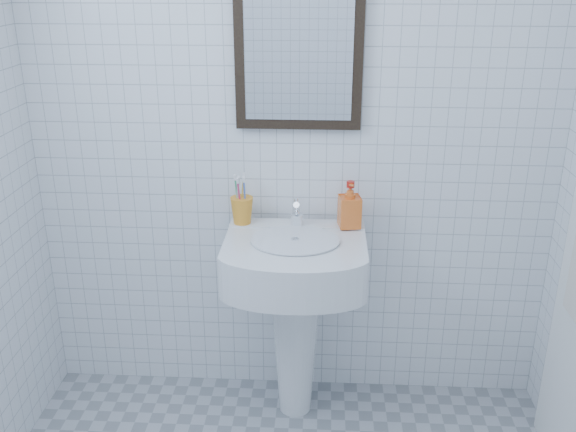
{
  "coord_description": "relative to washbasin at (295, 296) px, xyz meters",
  "views": [
    {
      "loc": [
        0.13,
        -1.36,
        1.86
      ],
      "look_at": [
        -0.0,
        0.86,
        0.99
      ],
      "focal_mm": 40.0,
      "sensor_mm": 36.0,
      "label": 1
    }
  ],
  "objects": [
    {
      "name": "washbasin",
      "position": [
        0.0,
        0.0,
        0.0
      ],
      "size": [
        0.56,
        0.41,
        0.86
      ],
      "color": "white",
      "rests_on": "ground"
    },
    {
      "name": "toothbrush_cup",
      "position": [
        -0.23,
        0.12,
        0.33
      ],
      "size": [
        0.11,
        0.11,
        0.11
      ],
      "primitive_type": null,
      "rotation": [
        0.0,
        0.0,
        0.18
      ],
      "color": "orange",
      "rests_on": "washbasin"
    },
    {
      "name": "wall_back",
      "position": [
        -0.02,
        0.21,
        0.67
      ],
      "size": [
        2.2,
        0.02,
        2.5
      ],
      "primitive_type": "cube",
      "color": "white",
      "rests_on": "ground"
    },
    {
      "name": "wall_mirror",
      "position": [
        0.0,
        0.19,
        0.97
      ],
      "size": [
        0.5,
        0.04,
        0.62
      ],
      "color": "black",
      "rests_on": "wall_back"
    },
    {
      "name": "soap_dispenser",
      "position": [
        0.22,
        0.11,
        0.37
      ],
      "size": [
        0.1,
        0.1,
        0.19
      ],
      "primitive_type": "imported",
      "rotation": [
        0.0,
        0.0,
        0.16
      ],
      "color": "#E54F16",
      "rests_on": "washbasin"
    },
    {
      "name": "faucet",
      "position": [
        -0.0,
        0.1,
        0.32
      ],
      "size": [
        0.05,
        0.11,
        0.12
      ],
      "color": "white",
      "rests_on": "washbasin"
    }
  ]
}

